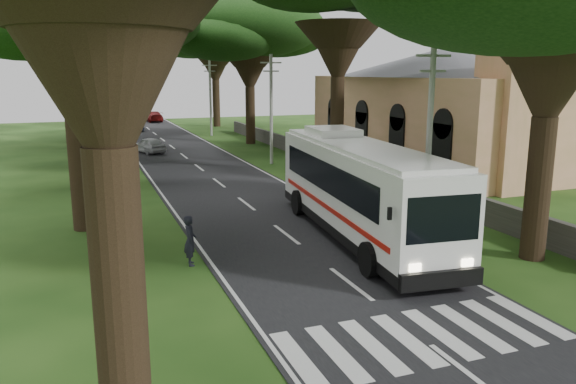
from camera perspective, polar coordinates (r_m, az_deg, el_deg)
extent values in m
plane|color=#1C3E11|center=(17.01, 9.46, -11.55)|extent=(140.00, 140.00, 0.00)
cube|color=black|center=(39.81, -8.73, 2.22)|extent=(8.00, 120.00, 0.04)
cube|color=silver|center=(15.48, 13.26, -14.21)|extent=(8.00, 3.00, 0.01)
cube|color=#383533|center=(41.54, 3.79, 3.57)|extent=(0.35, 50.00, 1.20)
cube|color=tan|center=(44.05, 15.76, 7.04)|extent=(12.00, 22.00, 6.40)
pyramid|color=#595960|center=(43.94, 16.17, 14.06)|extent=(14.00, 24.00, 2.20)
cube|color=tan|center=(34.29, 21.75, 8.32)|extent=(3.00, 3.00, 10.00)
cylinder|color=gray|center=(23.78, 14.13, 5.06)|extent=(0.24, 0.24, 8.00)
cube|color=gray|center=(23.63, 14.57, 13.26)|extent=(1.60, 0.10, 0.10)
cube|color=gray|center=(23.62, 14.49, 11.81)|extent=(1.20, 0.10, 0.10)
cylinder|color=gray|center=(41.74, -1.72, 8.33)|extent=(0.24, 0.24, 8.00)
cube|color=gray|center=(41.65, -1.75, 13.00)|extent=(1.60, 0.10, 0.10)
cube|color=gray|center=(41.65, -1.74, 12.18)|extent=(1.20, 0.10, 0.10)
cylinder|color=gray|center=(60.98, -7.89, 9.44)|extent=(0.24, 0.24, 8.00)
cube|color=gray|center=(60.92, -7.99, 12.63)|extent=(1.60, 0.10, 0.10)
cube|color=gray|center=(60.92, -7.97, 12.07)|extent=(1.20, 0.10, 0.10)
cylinder|color=black|center=(10.23, -16.67, -11.30)|extent=(0.90, 0.90, 5.62)
cone|color=black|center=(9.45, -18.47, 15.96)|extent=(3.20, 3.20, 3.80)
cylinder|color=black|center=(25.69, -20.44, 2.92)|extent=(0.90, 0.90, 6.01)
cone|color=black|center=(25.44, -21.28, 13.88)|extent=(3.20, 3.20, 3.80)
cylinder|color=black|center=(43.61, -19.97, 6.01)|extent=(0.90, 0.90, 5.33)
cone|color=black|center=(43.42, -20.42, 12.01)|extent=(3.20, 3.20, 3.80)
ellipsoid|color=black|center=(43.60, -20.78, 16.75)|extent=(15.01, 15.01, 6.30)
cylinder|color=black|center=(61.52, -21.23, 7.95)|extent=(0.90, 0.90, 6.26)
cone|color=black|center=(61.43, -21.60, 12.62)|extent=(3.20, 3.20, 3.80)
ellipsoid|color=black|center=(61.72, -21.96, 17.02)|extent=(14.64, 14.64, 6.15)
cylinder|color=black|center=(22.22, 24.06, 0.25)|extent=(0.90, 0.90, 5.22)
cone|color=black|center=(21.83, 25.10, 11.91)|extent=(3.20, 3.20, 3.80)
cylinder|color=black|center=(37.20, 4.98, 6.61)|extent=(0.90, 0.90, 6.43)
cone|color=black|center=(37.06, 5.13, 14.50)|extent=(3.20, 3.20, 3.80)
cylinder|color=black|center=(53.84, -3.84, 7.75)|extent=(0.90, 0.90, 5.34)
cone|color=black|center=(53.69, -3.92, 12.62)|extent=(3.20, 3.20, 3.80)
ellipsoid|color=black|center=(53.84, -3.97, 16.49)|extent=(13.88, 13.88, 5.83)
cylinder|color=black|center=(71.44, -7.29, 8.92)|extent=(0.90, 0.90, 5.72)
cone|color=black|center=(71.34, -7.40, 12.74)|extent=(3.20, 3.20, 3.80)
ellipsoid|color=black|center=(71.51, -7.49, 16.03)|extent=(15.60, 15.60, 6.55)
cube|color=white|center=(23.21, 7.24, 0.47)|extent=(4.02, 13.46, 3.26)
cube|color=black|center=(23.42, 6.96, 1.76)|extent=(3.85, 11.05, 1.22)
cube|color=black|center=(23.58, 7.14, -3.28)|extent=(4.06, 13.51, 0.39)
cube|color=#B3160B|center=(23.37, 7.19, -1.32)|extent=(3.94, 12.15, 0.20)
cube|color=white|center=(22.93, 7.35, 4.63)|extent=(3.74, 12.78, 0.20)
cylinder|color=black|center=(19.16, 8.28, -6.80)|extent=(0.50, 1.25, 1.22)
cylinder|color=black|center=(20.37, 15.48, -5.97)|extent=(0.50, 1.25, 1.22)
cylinder|color=black|center=(26.97, 1.06, -1.09)|extent=(0.50, 1.25, 1.22)
cylinder|color=black|center=(27.84, 6.53, -0.75)|extent=(0.50, 1.25, 1.22)
imported|color=#A7A7AC|center=(48.98, -13.94, 4.66)|extent=(2.78, 4.17, 1.32)
imported|color=#202B4C|center=(67.99, -15.21, 6.60)|extent=(1.51, 4.04, 1.32)
imported|color=maroon|center=(79.75, -13.53, 7.48)|extent=(2.36, 4.98, 1.40)
imported|color=black|center=(20.31, -9.92, -4.87)|extent=(0.47, 0.69, 1.82)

